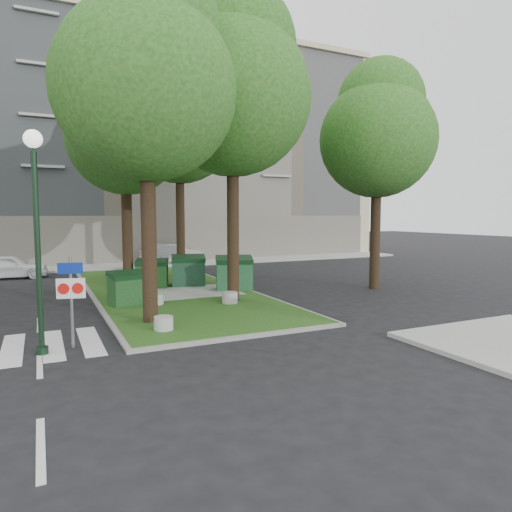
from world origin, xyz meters
TOP-DOWN VIEW (x-y plane):
  - ground at (0.00, 0.00)m, footprint 120.00×120.00m
  - median_island at (0.50, 8.00)m, footprint 6.00×16.00m
  - median_kerb at (0.50, 8.00)m, footprint 6.30×16.30m
  - building_sidewalk at (0.00, 18.50)m, footprint 42.00×3.00m
  - zebra_crossing at (-3.75, 1.50)m, footprint 5.00×3.00m
  - apartment_building at (0.00, 26.00)m, footprint 41.00×12.00m
  - tree_median_near_left at (-1.41, 2.56)m, footprint 5.20×5.20m
  - tree_median_near_right at (2.09, 4.56)m, footprint 5.60×5.60m
  - tree_median_mid at (-0.91, 9.06)m, footprint 4.80×4.80m
  - tree_median_far at (2.29, 12.06)m, footprint 5.80×5.80m
  - tree_street_right at (9.09, 5.06)m, footprint 5.00×5.00m
  - dumpster_a at (-1.62, 5.44)m, footprint 1.45×1.16m
  - dumpster_b at (-0.02, 8.83)m, footprint 1.59×1.35m
  - dumpster_c at (1.58, 8.69)m, footprint 1.70×1.38m
  - dumpster_d at (3.00, 6.80)m, footprint 1.81×1.52m
  - bollard_left at (-1.40, 1.34)m, footprint 0.52×0.52m
  - bollard_right at (1.69, 4.08)m, footprint 0.56×0.56m
  - bollard_mid at (-0.74, 5.00)m, footprint 0.50×0.50m
  - litter_bin at (1.87, 8.95)m, footprint 0.44×0.44m
  - street_lamp at (-4.44, 0.76)m, footprint 0.41×0.41m
  - traffic_sign_pole at (-3.74, 1.04)m, footprint 0.66×0.20m
  - car_white at (-5.90, 15.50)m, footprint 3.76×1.59m
  - car_silver at (3.50, 18.74)m, footprint 4.31×2.01m

SIDE VIEW (x-z plane):
  - ground at x=0.00m, z-range 0.00..0.00m
  - zebra_crossing at x=-3.75m, z-range 0.00..0.01m
  - median_kerb at x=0.50m, z-range 0.00..0.10m
  - median_island at x=0.50m, z-range 0.00..0.12m
  - building_sidewalk at x=0.00m, z-range 0.00..0.12m
  - bollard_mid at x=-0.74m, z-range 0.12..0.48m
  - bollard_left at x=-1.40m, z-range 0.12..0.49m
  - bollard_right at x=1.69m, z-range 0.12..0.52m
  - litter_bin at x=1.87m, z-range 0.12..0.90m
  - car_white at x=-5.90m, z-range 0.00..1.27m
  - car_silver at x=3.50m, z-range 0.00..1.37m
  - dumpster_a at x=-1.62m, z-range 0.10..1.29m
  - dumpster_b at x=-0.02m, z-range 0.09..1.35m
  - dumpster_c at x=1.58m, z-range 0.09..1.47m
  - dumpster_d at x=3.00m, z-range 0.09..1.53m
  - traffic_sign_pole at x=-3.74m, z-range 0.32..2.57m
  - street_lamp at x=-4.44m, z-range 0.67..5.87m
  - tree_median_mid at x=-0.91m, z-range 1.98..11.97m
  - tree_street_right at x=9.09m, z-range 1.95..12.02m
  - tree_median_near_left at x=-1.41m, z-range 2.05..12.58m
  - tree_median_near_right at x=2.09m, z-range 2.26..13.72m
  - apartment_building at x=0.00m, z-range 0.00..16.00m
  - tree_median_far at x=2.29m, z-range 2.36..14.28m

